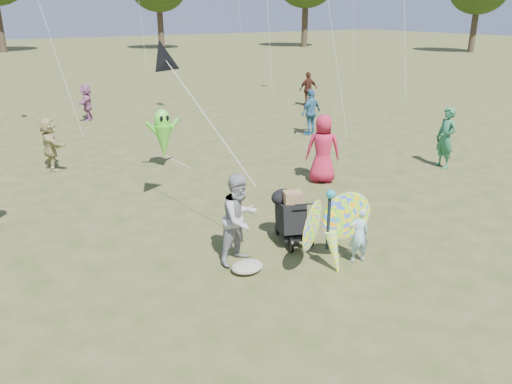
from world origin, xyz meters
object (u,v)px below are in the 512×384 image
crowd_a (323,149)px  alien_kite (163,136)px  adult_man (240,219)px  crowd_f (446,138)px  child_girl (359,234)px  crowd_d (50,144)px  jogging_stroller (289,213)px  butterfly_kite (331,231)px  crowd_j (87,102)px  crowd_h (308,89)px  crowd_c (311,112)px

crowd_a → alien_kite: bearing=-12.4°
adult_man → crowd_f: size_ratio=0.95×
adult_man → child_girl: bearing=-49.2°
crowd_a → alien_kite: size_ratio=1.05×
crowd_d → jogging_stroller: bearing=-164.6°
butterfly_kite → alien_kite: 7.26m
crowd_j → child_girl: bearing=27.6°
child_girl → adult_man: (-1.81, 1.18, 0.30)m
crowd_h → jogging_stroller: bearing=58.2°
child_girl → crowd_j: 15.33m
adult_man → crowd_a: bearing=16.7°
crowd_d → alien_kite: (2.80, -1.60, 0.20)m
crowd_h → jogging_stroller: (-9.54, -11.50, -0.19)m
crowd_d → alien_kite: 3.23m
alien_kite → crowd_f: bearing=-32.3°
crowd_j → jogging_stroller: size_ratio=1.31×
crowd_a → jogging_stroller: crowd_a is taller
crowd_c → jogging_stroller: size_ratio=1.47×
alien_kite → crowd_a: bearing=-48.3°
crowd_f → child_girl: bearing=-54.6°
crowd_c → crowd_j: bearing=-61.5°
alien_kite → crowd_h: bearing=29.8°
crowd_f → crowd_c: bearing=-162.1°
crowd_a → jogging_stroller: size_ratio=1.61×
crowd_h → jogging_stroller: 14.95m
adult_man → crowd_a: (4.17, 2.69, 0.07)m
adult_man → jogging_stroller: 1.28m
crowd_a → crowd_j: crowd_a is taller
jogging_stroller → butterfly_kite: butterfly_kite is taller
butterfly_kite → crowd_f: bearing=23.0°
adult_man → crowd_h: (10.79, 11.68, -0.05)m
crowd_d → crowd_f: crowd_f is taller
crowd_d → crowd_j: (2.74, 6.39, -0.02)m
child_girl → butterfly_kite: (-0.62, 0.05, 0.21)m
adult_man → crowd_d: adult_man is taller
crowd_a → crowd_f: bearing=-157.6°
adult_man → crowd_h: 15.90m
jogging_stroller → crowd_c: bearing=70.9°
crowd_c → crowd_h: 5.82m
alien_kite → adult_man: bearing=-100.2°
crowd_a → crowd_j: bearing=-38.9°
crowd_f → crowd_h: size_ratio=1.11×
child_girl → crowd_h: 15.69m
crowd_c → crowd_f: bearing=85.3°
crowd_f → crowd_a: bearing=-93.6°
crowd_h → crowd_j: (-9.74, 2.44, -0.06)m
crowd_f → adult_man: bearing=-67.7°
crowd_h → butterfly_kite: size_ratio=0.92×
butterfly_kite → alien_kite: (-0.08, 7.26, 0.22)m
crowd_f → alien_kite: crowd_f is taller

